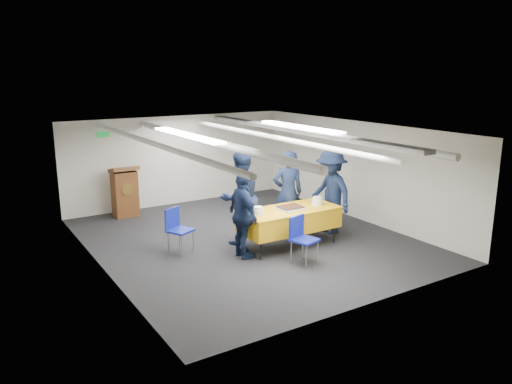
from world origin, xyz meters
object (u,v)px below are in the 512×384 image
(sheet_cake, at_px, (291,208))
(sailor_b, at_px, (240,197))
(chair_near, at_px, (301,235))
(serving_table, at_px, (289,219))
(podium, at_px, (125,191))
(chair_right, at_px, (330,206))
(sailor_c, at_px, (243,215))
(sailor_d, at_px, (331,192))
(chair_left, at_px, (177,226))
(sailor_a, at_px, (288,193))

(sheet_cake, relative_size, sailor_b, 0.25)
(sheet_cake, xyz_separation_m, chair_near, (-0.31, -0.75, -0.28))
(sailor_b, bearing_deg, sheet_cake, 122.65)
(serving_table, xyz_separation_m, podium, (-2.10, 3.82, 0.05))
(serving_table, xyz_separation_m, chair_right, (1.38, 0.39, -0.03))
(sailor_c, bearing_deg, podium, 18.02)
(sailor_d, bearing_deg, chair_right, 141.18)
(chair_near, height_order, sailor_b, sailor_b)
(chair_right, bearing_deg, serving_table, -164.35)
(chair_near, bearing_deg, sailor_d, 33.97)
(chair_left, bearing_deg, sailor_a, -5.29)
(sailor_b, bearing_deg, podium, -74.66)
(chair_near, distance_m, sailor_c, 1.12)
(serving_table, xyz_separation_m, chair_near, (-0.34, -0.83, -0.03))
(sheet_cake, bearing_deg, sailor_b, 131.20)
(chair_right, height_order, sailor_d, sailor_d)
(sheet_cake, xyz_separation_m, chair_right, (1.41, 0.46, -0.28))
(sheet_cake, distance_m, chair_right, 1.51)
(chair_right, xyz_separation_m, sailor_c, (-2.47, -0.44, 0.29))
(podium, xyz_separation_m, chair_right, (3.47, -3.43, -0.08))
(sailor_c, bearing_deg, chair_left, 48.69)
(sailor_d, bearing_deg, sailor_b, -101.58)
(sheet_cake, relative_size, sailor_c, 0.29)
(chair_near, xyz_separation_m, chair_right, (1.72, 1.22, 0.00))
(podium, relative_size, sailor_b, 0.66)
(sheet_cake, distance_m, podium, 4.42)
(chair_right, bearing_deg, sailor_c, -169.95)
(serving_table, distance_m, chair_right, 1.43)
(serving_table, height_order, sailor_a, sailor_a)
(sheet_cake, distance_m, sailor_b, 1.05)
(chair_near, height_order, sailor_c, sailor_c)
(chair_left, height_order, sailor_c, sailor_c)
(sheet_cake, height_order, sailor_b, sailor_b)
(sheet_cake, bearing_deg, sailor_d, 14.12)
(sheet_cake, height_order, chair_near, chair_near)
(podium, height_order, chair_near, podium)
(serving_table, height_order, chair_near, chair_near)
(chair_right, relative_size, sailor_a, 0.48)
(serving_table, height_order, sailor_b, sailor_b)
(chair_near, relative_size, sailor_a, 0.48)
(sailor_b, relative_size, sailor_d, 1.05)
(podium, bearing_deg, chair_near, -69.30)
(serving_table, height_order, sheet_cake, sheet_cake)
(chair_left, bearing_deg, sheet_cake, -25.53)
(serving_table, distance_m, chair_near, 0.90)
(chair_right, distance_m, sailor_c, 2.53)
(sheet_cake, xyz_separation_m, podium, (-2.06, 3.90, -0.20))
(chair_right, relative_size, sailor_d, 0.48)
(sailor_c, bearing_deg, serving_table, -83.69)
(chair_left, xyz_separation_m, sailor_c, (0.93, -0.93, 0.29))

